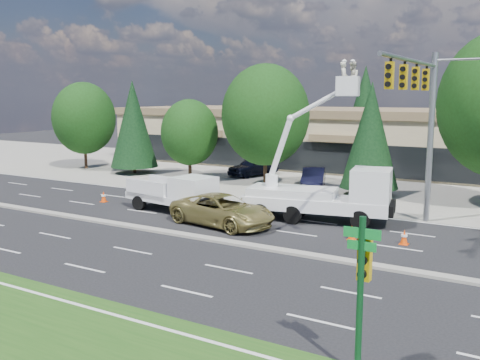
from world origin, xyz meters
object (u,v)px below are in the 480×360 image
Objects in this scene: bucket_truck at (326,189)px; minivan at (222,210)px; utility_pickup at (176,197)px; street_sign_pole at (362,279)px; signal_mast at (424,110)px.

minivan is (-4.41, -3.52, -0.99)m from bucket_truck.
minivan is at bearing -152.62° from bucket_truck.
utility_pickup is 4.28m from minivan.
bucket_truck is at bearing 22.57° from utility_pickup.
bucket_truck reaches higher than street_sign_pole.
street_sign_pole is at bearing -125.94° from minivan.
bucket_truck is at bearing -42.04° from minivan.
signal_mast is 2.54× the size of street_sign_pole.
signal_mast reaches higher than utility_pickup.
bucket_truck is at bearing -171.22° from signal_mast.
street_sign_pole is 0.46× the size of bucket_truck.
bucket_truck reaches higher than minivan.
bucket_truck is 1.47× the size of minivan.
street_sign_pole is 0.68× the size of minivan.
minivan is at bearing 134.69° from street_sign_pole.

